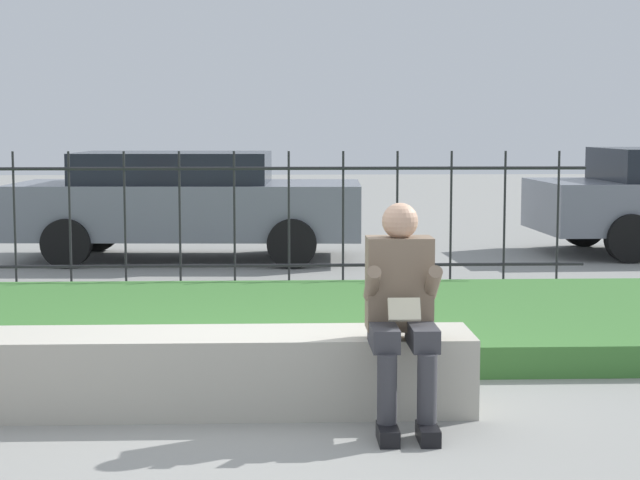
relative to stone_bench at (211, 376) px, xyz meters
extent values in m
plane|color=gray|center=(0.24, 0.00, -0.21)|extent=(60.00, 60.00, 0.00)
cube|color=#B7B2A3|center=(0.00, 0.00, 0.03)|extent=(3.15, 0.59, 0.47)
cube|color=gray|center=(0.00, 0.00, -0.17)|extent=(3.02, 0.54, 0.08)
cube|color=black|center=(1.00, -0.70, -0.17)|extent=(0.11, 0.26, 0.09)
cylinder|color=#38383D|center=(1.00, -0.64, 0.07)|extent=(0.11, 0.11, 0.38)
cube|color=#38383D|center=(1.00, -0.43, 0.32)|extent=(0.15, 0.42, 0.13)
cube|color=black|center=(1.22, -0.70, -0.17)|extent=(0.11, 0.26, 0.09)
cylinder|color=#38383D|center=(1.22, -0.64, 0.07)|extent=(0.11, 0.11, 0.38)
cube|color=#38383D|center=(1.22, -0.43, 0.32)|extent=(0.15, 0.42, 0.13)
cube|color=#7A6651|center=(1.11, -0.22, 0.59)|extent=(0.38, 0.24, 0.54)
sphere|color=tan|center=(1.11, -0.24, 0.96)|extent=(0.21, 0.21, 0.21)
cylinder|color=#7A6651|center=(0.94, -0.38, 0.61)|extent=(0.08, 0.29, 0.24)
cylinder|color=#7A6651|center=(1.28, -0.38, 0.61)|extent=(0.08, 0.29, 0.24)
cube|color=beige|center=(1.11, -0.48, 0.48)|extent=(0.18, 0.09, 0.13)
cube|color=#3D7533|center=(0.24, 2.28, -0.10)|extent=(8.60, 3.17, 0.22)
cylinder|color=#232326|center=(0.24, 4.44, 0.08)|extent=(6.60, 0.03, 0.03)
cylinder|color=#232326|center=(0.24, 4.44, 1.07)|extent=(6.60, 0.03, 0.03)
cylinder|color=#232326|center=(-2.24, 4.44, 0.51)|extent=(0.02, 0.02, 1.45)
cylinder|color=#232326|center=(-1.69, 4.44, 0.51)|extent=(0.02, 0.02, 1.45)
cylinder|color=#232326|center=(-1.14, 4.44, 0.51)|extent=(0.02, 0.02, 1.45)
cylinder|color=#232326|center=(-0.59, 4.44, 0.51)|extent=(0.02, 0.02, 1.45)
cylinder|color=#232326|center=(-0.04, 4.44, 0.51)|extent=(0.02, 0.02, 1.45)
cylinder|color=#232326|center=(0.52, 4.44, 0.51)|extent=(0.02, 0.02, 1.45)
cylinder|color=#232326|center=(1.07, 4.44, 0.51)|extent=(0.02, 0.02, 1.45)
cylinder|color=#232326|center=(1.62, 4.44, 0.51)|extent=(0.02, 0.02, 1.45)
cylinder|color=#232326|center=(2.17, 4.44, 0.51)|extent=(0.02, 0.02, 1.45)
cylinder|color=#232326|center=(2.72, 4.44, 0.51)|extent=(0.02, 0.02, 1.45)
cylinder|color=#232326|center=(3.27, 4.44, 0.51)|extent=(0.02, 0.02, 1.45)
cylinder|color=black|center=(4.78, 6.71, 0.09)|extent=(0.62, 0.22, 0.61)
cylinder|color=black|center=(4.71, 8.52, 0.09)|extent=(0.62, 0.22, 0.61)
cube|color=slate|center=(-0.74, 7.29, 0.43)|extent=(4.45, 1.97, 0.68)
cube|color=black|center=(-0.92, 7.30, 0.96)|extent=(2.47, 1.67, 0.39)
cylinder|color=black|center=(0.57, 6.37, 0.09)|extent=(0.61, 0.23, 0.60)
cylinder|color=black|center=(0.65, 8.09, 0.09)|extent=(0.61, 0.23, 0.60)
cylinder|color=black|center=(-2.13, 6.50, 0.09)|extent=(0.61, 0.23, 0.60)
cylinder|color=black|center=(-2.05, 8.22, 0.09)|extent=(0.61, 0.23, 0.60)
camera|label=1|loc=(0.41, -6.33, 1.52)|focal=60.00mm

